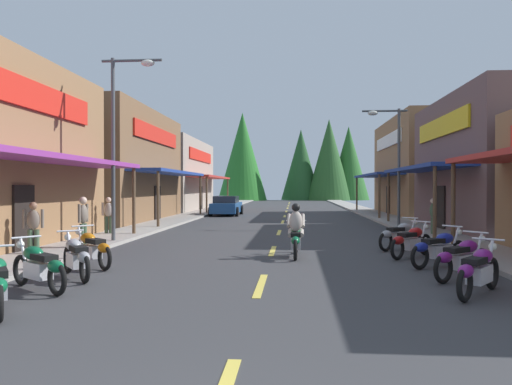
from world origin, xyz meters
The scene contains 24 objects.
ground centered at (0.00, 28.89, -0.05)m, with size 10.83×87.79×0.10m, color #38383A.
sidewalk_left centered at (-6.48, 28.89, 0.06)m, with size 2.12×87.79×0.12m, color #9E9991.
sidewalk_right centered at (6.48, 28.89, 0.06)m, with size 2.12×87.79×0.12m, color #9E9991.
centerline_dashes centered at (0.00, 31.77, 0.01)m, with size 0.16×61.83×0.01m.
storefront_left_middle centered at (-11.89, 26.04, 3.29)m, with size 10.57×12.25×6.58m.
storefront_left_far centered at (-10.86, 39.56, 3.05)m, with size 8.52×13.27×6.10m.
storefront_right_far centered at (11.85, 33.70, 3.46)m, with size 10.49×12.68×6.93m.
streetlamp_left centered at (-5.49, 14.57, 4.31)m, with size 2.20×0.30×6.67m.
streetlamp_right centered at (5.46, 22.00, 3.88)m, with size 2.20×0.30×5.90m.
motorcycle_parked_right_0 centered at (4.14, 6.93, 0.49)m, with size 1.40×1.75×1.04m.
motorcycle_parked_right_1 centered at (4.37, 8.51, 0.49)m, with size 1.69×1.47×1.04m.
motorcycle_parked_right_2 centered at (4.36, 10.23, 0.49)m, with size 1.78×1.35×1.04m.
motorcycle_parked_right_3 centered at (4.05, 11.84, 0.49)m, with size 1.56×1.61×1.04m.
motorcycle_parked_right_4 centered at (4.10, 13.59, 0.49)m, with size 1.67×1.49×1.04m.
motorcycle_parked_left_1 centered at (-4.31, 6.70, 0.49)m, with size 1.79×1.34×1.04m.
motorcycle_parked_left_2 centered at (-4.17, 8.03, 0.49)m, with size 1.40×1.74×1.04m.
motorcycle_parked_left_3 centered at (-4.44, 9.51, 0.49)m, with size 1.65×1.52×1.04m.
rider_cruising_lead centered at (0.73, 11.70, 0.66)m, with size 0.60×2.14×1.57m.
pedestrian_by_shop centered at (-7.03, 17.20, 0.93)m, with size 0.57×0.29×1.62m.
pedestrian_browsing centered at (-6.05, 12.59, 1.01)m, with size 0.29×0.57×1.73m.
pedestrian_waiting centered at (6.37, 18.04, 0.90)m, with size 0.37×0.54×1.57m.
pedestrian_strolling centered at (-6.84, 11.04, 0.93)m, with size 0.54×0.37×1.61m.
parked_car_curbside centered at (-4.22, 32.29, 0.69)m, with size 2.06×4.30×1.40m.
treeline_backdrop centered at (1.49, 74.19, 6.10)m, with size 23.67×10.24×13.58m.
Camera 1 is at (0.70, -2.46, 2.04)m, focal length 34.15 mm.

